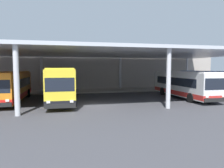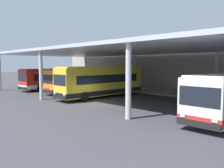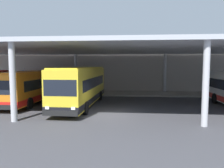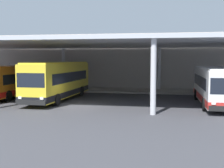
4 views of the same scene
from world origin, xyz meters
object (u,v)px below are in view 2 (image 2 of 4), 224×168
banner_sign (97,75)px  bus_nearest_bay (55,78)px  bus_second_bay (82,80)px  bus_middle_bay (102,81)px  trash_bin (118,84)px  bench_waiting (108,83)px

banner_sign → bus_nearest_bay: bearing=-105.7°
bus_second_bay → bus_middle_bay: size_ratio=0.93×
bus_nearest_bay → banner_sign: banner_sign is taller
bus_nearest_bay → banner_sign: (1.93, 6.85, 0.32)m
bus_second_bay → trash_bin: bearing=89.9°
bus_second_bay → banner_sign: 7.53m
bench_waiting → trash_bin: bearing=0.2°
bus_middle_bay → trash_bin: (-5.33, 8.40, -1.16)m
bus_second_bay → bus_middle_bay: (5.35, -1.19, 0.19)m
bus_nearest_bay → bus_middle_bay: bearing=-3.3°
bus_nearest_bay → bench_waiting: size_ratio=5.90×
bus_second_bay → bus_middle_bay: bearing=-12.5°
bus_middle_bay → banner_sign: 12.05m
trash_bin → bench_waiting: bearing=-179.8°
bus_nearest_bay → bus_middle_bay: size_ratio=0.93×
bus_nearest_bay → trash_bin: (6.02, 7.74, -0.98)m
bench_waiting → trash_bin: trash_bin is taller
bus_middle_bay → bench_waiting: size_ratio=6.32×
bus_nearest_bay → bench_waiting: bearing=63.5°
bus_second_bay → bench_waiting: bus_second_bay is taller
bus_nearest_bay → bench_waiting: 8.70m
bus_second_bay → bench_waiting: 7.58m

